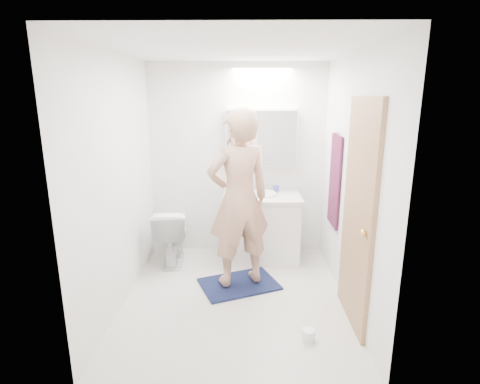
{
  "coord_description": "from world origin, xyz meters",
  "views": [
    {
      "loc": [
        0.1,
        -3.45,
        2.01
      ],
      "look_at": [
        0.05,
        0.25,
        1.05
      ],
      "focal_mm": 28.11,
      "sensor_mm": 36.0,
      "label": 1
    }
  ],
  "objects_px": {
    "soap_bottle_b": "(248,186)",
    "person": "(239,199)",
    "medicine_cabinet": "(261,138)",
    "toothbrush_cup": "(276,189)",
    "vanity_cabinet": "(261,229)",
    "toilet": "(172,235)",
    "soap_bottle_a": "(239,184)",
    "toilet_paper_roll": "(308,335)"
  },
  "relations": [
    {
      "from": "soap_bottle_b",
      "to": "person",
      "type": "bearing_deg",
      "value": -96.39
    },
    {
      "from": "medicine_cabinet",
      "to": "toothbrush_cup",
      "type": "xyz_separation_m",
      "value": [
        0.19,
        -0.05,
        -0.64
      ]
    },
    {
      "from": "person",
      "to": "soap_bottle_b",
      "type": "relative_size",
      "value": 11.82
    },
    {
      "from": "person",
      "to": "toothbrush_cup",
      "type": "xyz_separation_m",
      "value": [
        0.45,
        0.87,
        -0.11
      ]
    },
    {
      "from": "vanity_cabinet",
      "to": "soap_bottle_b",
      "type": "xyz_separation_m",
      "value": [
        -0.17,
        0.18,
        0.51
      ]
    },
    {
      "from": "toilet",
      "to": "soap_bottle_a",
      "type": "relative_size",
      "value": 3.12
    },
    {
      "from": "medicine_cabinet",
      "to": "toothbrush_cup",
      "type": "height_order",
      "value": "medicine_cabinet"
    },
    {
      "from": "vanity_cabinet",
      "to": "toilet_paper_roll",
      "type": "height_order",
      "value": "vanity_cabinet"
    },
    {
      "from": "medicine_cabinet",
      "to": "person",
      "type": "relative_size",
      "value": 0.48
    },
    {
      "from": "vanity_cabinet",
      "to": "soap_bottle_a",
      "type": "distance_m",
      "value": 0.63
    },
    {
      "from": "toilet",
      "to": "vanity_cabinet",
      "type": "bearing_deg",
      "value": -178.35
    },
    {
      "from": "toilet",
      "to": "toothbrush_cup",
      "type": "height_order",
      "value": "toothbrush_cup"
    },
    {
      "from": "medicine_cabinet",
      "to": "soap_bottle_a",
      "type": "relative_size",
      "value": 3.94
    },
    {
      "from": "toothbrush_cup",
      "to": "toilet_paper_roll",
      "type": "distance_m",
      "value": 1.99
    },
    {
      "from": "medicine_cabinet",
      "to": "soap_bottle_b",
      "type": "distance_m",
      "value": 0.62
    },
    {
      "from": "medicine_cabinet",
      "to": "vanity_cabinet",
      "type": "bearing_deg",
      "value": -87.63
    },
    {
      "from": "person",
      "to": "soap_bottle_a",
      "type": "distance_m",
      "value": 0.86
    },
    {
      "from": "soap_bottle_a",
      "to": "toilet_paper_roll",
      "type": "xyz_separation_m",
      "value": [
        0.61,
        -1.8,
        -0.88
      ]
    },
    {
      "from": "medicine_cabinet",
      "to": "person",
      "type": "distance_m",
      "value": 1.09
    },
    {
      "from": "person",
      "to": "vanity_cabinet",
      "type": "bearing_deg",
      "value": -133.4
    },
    {
      "from": "soap_bottle_a",
      "to": "soap_bottle_b",
      "type": "distance_m",
      "value": 0.12
    },
    {
      "from": "soap_bottle_b",
      "to": "toilet_paper_roll",
      "type": "xyz_separation_m",
      "value": [
        0.5,
        -1.83,
        -0.85
      ]
    },
    {
      "from": "vanity_cabinet",
      "to": "toothbrush_cup",
      "type": "distance_m",
      "value": 0.53
    },
    {
      "from": "vanity_cabinet",
      "to": "person",
      "type": "bearing_deg",
      "value": -110.8
    },
    {
      "from": "soap_bottle_a",
      "to": "toilet_paper_roll",
      "type": "height_order",
      "value": "soap_bottle_a"
    },
    {
      "from": "vanity_cabinet",
      "to": "toilet_paper_roll",
      "type": "relative_size",
      "value": 8.18
    },
    {
      "from": "toilet",
      "to": "person",
      "type": "bearing_deg",
      "value": 140.18
    },
    {
      "from": "toilet_paper_roll",
      "to": "soap_bottle_b",
      "type": "bearing_deg",
      "value": 105.27
    },
    {
      "from": "medicine_cabinet",
      "to": "person",
      "type": "height_order",
      "value": "person"
    },
    {
      "from": "soap_bottle_b",
      "to": "toilet",
      "type": "bearing_deg",
      "value": -162.44
    },
    {
      "from": "person",
      "to": "toothbrush_cup",
      "type": "bearing_deg",
      "value": -140.0
    },
    {
      "from": "vanity_cabinet",
      "to": "person",
      "type": "distance_m",
      "value": 0.96
    },
    {
      "from": "vanity_cabinet",
      "to": "toilet_paper_roll",
      "type": "xyz_separation_m",
      "value": [
        0.33,
        -1.65,
        -0.34
      ]
    },
    {
      "from": "medicine_cabinet",
      "to": "toothbrush_cup",
      "type": "distance_m",
      "value": 0.67
    },
    {
      "from": "vanity_cabinet",
      "to": "toothbrush_cup",
      "type": "relative_size",
      "value": 10.04
    },
    {
      "from": "soap_bottle_b",
      "to": "medicine_cabinet",
      "type": "bearing_deg",
      "value": 10.55
    },
    {
      "from": "vanity_cabinet",
      "to": "person",
      "type": "height_order",
      "value": "person"
    },
    {
      "from": "toilet",
      "to": "soap_bottle_b",
      "type": "height_order",
      "value": "soap_bottle_b"
    },
    {
      "from": "medicine_cabinet",
      "to": "soap_bottle_b",
      "type": "height_order",
      "value": "medicine_cabinet"
    },
    {
      "from": "person",
      "to": "soap_bottle_b",
      "type": "height_order",
      "value": "person"
    },
    {
      "from": "vanity_cabinet",
      "to": "medicine_cabinet",
      "type": "height_order",
      "value": "medicine_cabinet"
    },
    {
      "from": "toilet_paper_roll",
      "to": "person",
      "type": "bearing_deg",
      "value": 122.48
    }
  ]
}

